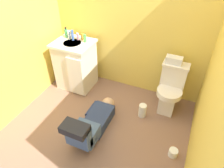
# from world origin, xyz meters

# --- Properties ---
(ground_plane) EXTENTS (2.92, 3.13, 0.04)m
(ground_plane) POSITION_xyz_m (0.00, 0.00, -0.02)
(ground_plane) COLOR #86604E
(wall_back) EXTENTS (2.58, 0.08, 2.40)m
(wall_back) POSITION_xyz_m (0.00, 1.10, 1.20)
(wall_back) COLOR #E5C14E
(wall_back) RESTS_ON ground_plane
(wall_left) EXTENTS (0.08, 2.13, 2.40)m
(wall_left) POSITION_xyz_m (-1.25, 0.00, 1.20)
(wall_left) COLOR #E5C14E
(wall_left) RESTS_ON ground_plane
(wall_right) EXTENTS (0.08, 2.13, 2.40)m
(wall_right) POSITION_xyz_m (1.25, 0.00, 1.20)
(wall_right) COLOR #E5C14E
(wall_right) RESTS_ON ground_plane
(toilet) EXTENTS (0.36, 0.46, 0.75)m
(toilet) POSITION_xyz_m (0.80, 0.76, 0.37)
(toilet) COLOR silver
(toilet) RESTS_ON ground_plane
(vanity_cabinet) EXTENTS (0.60, 0.53, 0.82)m
(vanity_cabinet) POSITION_xyz_m (-0.76, 0.71, 0.42)
(vanity_cabinet) COLOR silver
(vanity_cabinet) RESTS_ON ground_plane
(faucet) EXTENTS (0.02, 0.02, 0.10)m
(faucet) POSITION_xyz_m (-0.77, 0.86, 0.87)
(faucet) COLOR silver
(faucet) RESTS_ON vanity_cabinet
(person_plumber) EXTENTS (0.39, 1.06, 0.52)m
(person_plumber) POSITION_xyz_m (-0.03, -0.13, 0.18)
(person_plumber) COLOR navy
(person_plumber) RESTS_ON ground_plane
(tissue_box) EXTENTS (0.22, 0.11, 0.10)m
(tissue_box) POSITION_xyz_m (0.76, 0.85, 0.80)
(tissue_box) COLOR silver
(tissue_box) RESTS_ON toilet
(soap_dispenser) EXTENTS (0.06, 0.06, 0.17)m
(soap_dispenser) POSITION_xyz_m (-0.96, 0.84, 0.89)
(soap_dispenser) COLOR #43945B
(soap_dispenser) RESTS_ON vanity_cabinet
(bottle_clear) EXTENTS (0.05, 0.05, 0.14)m
(bottle_clear) POSITION_xyz_m (-0.87, 0.80, 0.89)
(bottle_clear) COLOR silver
(bottle_clear) RESTS_ON vanity_cabinet
(bottle_blue) EXTENTS (0.04, 0.04, 0.17)m
(bottle_blue) POSITION_xyz_m (-0.80, 0.78, 0.90)
(bottle_blue) COLOR #3F64BA
(bottle_blue) RESTS_ON vanity_cabinet
(bottle_pink) EXTENTS (0.04, 0.04, 0.11)m
(bottle_pink) POSITION_xyz_m (-0.74, 0.83, 0.87)
(bottle_pink) COLOR pink
(bottle_pink) RESTS_ON vanity_cabinet
(bottle_amber) EXTENTS (0.05, 0.05, 0.10)m
(bottle_amber) POSITION_xyz_m (-0.67, 0.86, 0.87)
(bottle_amber) COLOR #C48726
(bottle_amber) RESTS_ON vanity_cabinet
(bottle_green) EXTENTS (0.04, 0.04, 0.13)m
(bottle_green) POSITION_xyz_m (-0.59, 0.80, 0.88)
(bottle_green) COLOR #49A34C
(bottle_green) RESTS_ON vanity_cabinet
(paper_towel_roll) EXTENTS (0.11, 0.11, 0.21)m
(paper_towel_roll) POSITION_xyz_m (0.50, 0.44, 0.10)
(paper_towel_roll) COLOR white
(paper_towel_roll) RESTS_ON ground_plane
(toilet_paper_roll) EXTENTS (0.11, 0.11, 0.10)m
(toilet_paper_roll) POSITION_xyz_m (1.05, -0.04, 0.05)
(toilet_paper_roll) COLOR white
(toilet_paper_roll) RESTS_ON ground_plane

